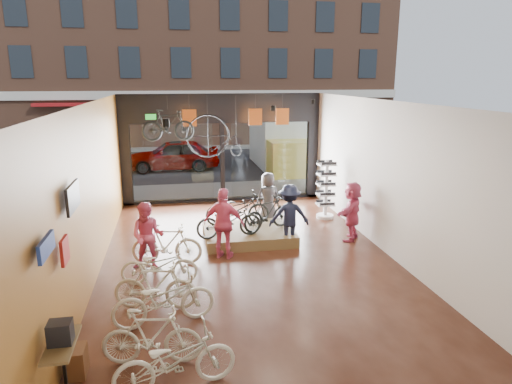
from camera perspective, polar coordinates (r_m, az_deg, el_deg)
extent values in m
cube|color=black|center=(11.01, -0.61, -9.18)|extent=(7.00, 12.00, 0.04)
cube|color=black|center=(10.12, -0.66, 11.22)|extent=(7.00, 12.00, 0.04)
cube|color=#A45E2B|center=(10.41, -20.09, -0.27)|extent=(0.04, 12.00, 3.80)
cube|color=beige|center=(11.51, 16.90, 1.31)|extent=(0.04, 12.00, 3.80)
cube|color=beige|center=(4.94, 11.82, -15.71)|extent=(7.00, 0.04, 3.80)
cube|color=#198C26|center=(15.91, -13.02, 9.14)|extent=(0.35, 0.06, 0.18)
cube|color=black|center=(25.39, -6.41, 4.19)|extent=(30.00, 18.00, 0.02)
cube|color=slate|center=(17.77, -4.58, 0.16)|extent=(30.00, 2.40, 0.12)
cube|color=slate|center=(29.33, -6.99, 5.64)|extent=(30.00, 2.00, 0.12)
cube|color=brown|center=(31.62, -7.69, 18.84)|extent=(26.00, 5.00, 14.00)
imported|color=gray|center=(22.25, -10.29, 4.59)|extent=(4.32, 1.74, 1.47)
imported|color=beige|center=(6.94, -10.08, -20.01)|extent=(1.83, 0.90, 0.92)
imported|color=beige|center=(7.52, -12.90, -17.20)|extent=(1.60, 0.64, 0.93)
imported|color=beige|center=(8.53, -11.48, -13.01)|extent=(1.92, 0.96, 0.97)
imported|color=beige|center=(9.08, -12.49, -11.35)|extent=(1.66, 0.78, 0.96)
imported|color=beige|center=(10.10, -12.01, -8.94)|extent=(1.66, 0.67, 0.85)
imported|color=beige|center=(11.07, -11.11, -6.40)|extent=(1.73, 0.74, 1.00)
cube|color=brown|center=(12.54, -0.92, -5.36)|extent=(2.40, 1.80, 0.30)
imported|color=black|center=(11.80, -3.39, -3.56)|extent=(1.78, 0.81, 0.90)
imported|color=black|center=(12.33, 1.48, -2.68)|extent=(1.60, 1.06, 0.94)
imported|color=black|center=(12.76, -2.32, -2.10)|extent=(1.80, 0.66, 0.94)
imported|color=#CC4C72|center=(10.80, -13.37, -5.40)|extent=(0.87, 0.74, 1.59)
imported|color=#CC4C72|center=(11.13, -4.01, -3.96)|extent=(1.12, 0.84, 1.77)
imported|color=#161C33|center=(12.01, 4.19, -2.91)|extent=(1.11, 0.69, 1.65)
imported|color=#3F3F44|center=(13.79, 1.51, -0.78)|extent=(0.86, 0.65, 1.57)
imported|color=#CC4C72|center=(12.66, 11.91, -2.34)|extent=(1.27, 1.50, 1.62)
imported|color=black|center=(14.23, -10.93, 8.19)|extent=(1.62, 0.61, 0.95)
cube|color=#CC5919|center=(15.23, -8.32, 9.14)|extent=(0.45, 0.03, 0.55)
cube|color=#CC5919|center=(15.47, -0.08, 9.36)|extent=(0.45, 0.03, 0.55)
cube|color=#CC5919|center=(15.66, 3.31, 9.40)|extent=(0.45, 0.03, 0.55)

